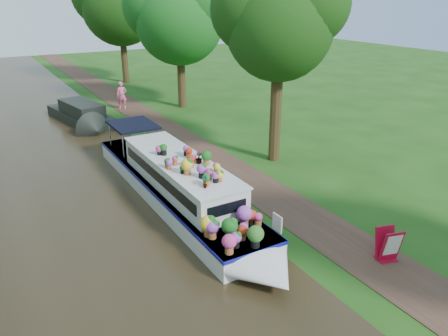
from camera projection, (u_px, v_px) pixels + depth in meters
ground at (241, 199)px, 17.33m from camera, size 100.00×100.00×0.00m
canal_water at (89, 239)px, 14.52m from camera, size 10.00×100.00×0.02m
towpath at (266, 193)px, 17.89m from camera, size 2.20×100.00×0.03m
plant_boat at (181, 185)px, 16.56m from camera, size 2.29×13.52×2.29m
tree_near_overhang at (279, 18)px, 19.10m from camera, size 5.52×5.28×8.99m
tree_near_mid at (178, 12)px, 29.12m from camera, size 6.90×6.60×9.40m
tree_near_far at (119, 0)px, 37.48m from camera, size 7.59×7.26×10.30m
second_boat at (82, 115)px, 27.28m from camera, size 3.05×7.22×1.34m
sandwich_board at (388, 246)px, 13.20m from camera, size 0.70×0.67×1.04m
pedestrian_pink at (122, 95)px, 30.45m from camera, size 0.81×0.66×1.91m
verge_plant at (218, 190)px, 17.66m from camera, size 0.44×0.40×0.43m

